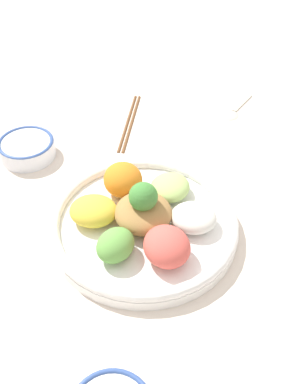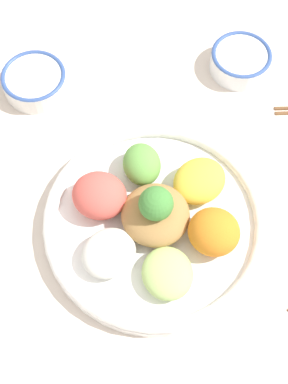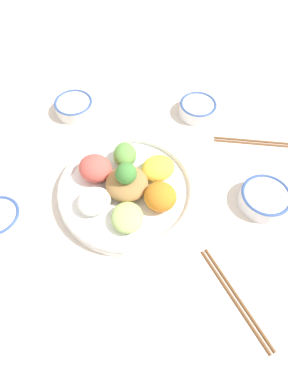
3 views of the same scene
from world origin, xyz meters
The scene contains 4 objects.
ground_plane centered at (0.00, 0.00, 0.00)m, with size 2.40×2.40×0.00m, color silver.
salad_platter centered at (-0.02, 0.03, 0.03)m, with size 0.33×0.33×0.11m.
sauce_bowl_red centered at (-0.07, 0.36, 0.02)m, with size 0.11×0.11×0.04m.
rice_bowl_plain centered at (0.26, 0.22, 0.02)m, with size 0.10×0.10×0.04m.
Camera 2 is at (-0.19, -0.23, 0.76)m, focal length 50.00 mm.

